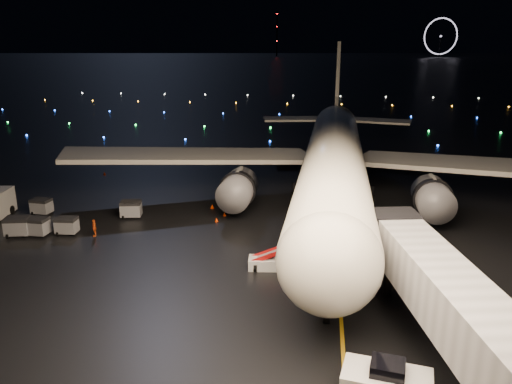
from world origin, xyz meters
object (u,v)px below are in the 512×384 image
pushback_tug (387,380)px  belt_loader (273,252)px  baggage_cart_1 (18,227)px  baggage_cart_2 (67,226)px  baggage_cart_0 (131,209)px  airliner (336,124)px  baggage_cart_4 (42,207)px  baggage_cart_3 (37,227)px  crew_c (94,228)px

pushback_tug → belt_loader: (-7.41, 14.97, 0.34)m
baggage_cart_1 → baggage_cart_2: size_ratio=1.12×
belt_loader → baggage_cart_0: 19.43m
belt_loader → baggage_cart_1: size_ratio=2.65×
baggage_cart_1 → baggage_cart_2: (4.44, 1.07, -0.10)m
airliner → baggage_cart_4: airliner is taller
baggage_cart_1 → baggage_cart_3: bearing=-1.1°
belt_loader → baggage_cart_4: size_ratio=2.92×
baggage_cart_0 → baggage_cart_2: 7.05m
baggage_cart_2 → crew_c: bearing=-6.6°
baggage_cart_2 → baggage_cart_4: bearing=134.3°
airliner → baggage_cart_2: airliner is taller
airliner → baggage_cart_1: airliner is taller
airliner → baggage_cart_3: (-28.54, -15.48, -8.16)m
belt_loader → baggage_cart_0: (-16.27, 10.61, -0.52)m
airliner → crew_c: 28.59m
airliner → pushback_tug: (2.24, -34.84, -7.97)m
pushback_tug → baggage_cart_0: (-23.69, 25.58, -0.19)m
belt_loader → baggage_cart_0: size_ratio=2.77×
airliner → baggage_cart_2: bearing=-148.7°
pushback_tug → baggage_cart_3: pushback_tug is taller
baggage_cart_1 → pushback_tug: bearing=-42.1°
baggage_cart_1 → baggage_cart_4: (-1.22, 6.34, -0.09)m
baggage_cart_3 → baggage_cart_4: bearing=119.0°
baggage_cart_1 → baggage_cart_3: size_ratio=1.05×
pushback_tug → baggage_cart_4: pushback_tug is taller
pushback_tug → crew_c: (-25.20, 19.89, -0.23)m
baggage_cart_3 → baggage_cart_4: 6.71m
baggage_cart_1 → baggage_cart_2: 4.57m
crew_c → pushback_tug: bearing=33.7°
baggage_cart_2 → baggage_cart_4: 7.73m
baggage_cart_0 → baggage_cart_2: baggage_cart_0 is taller
crew_c → baggage_cart_1: (-7.36, -0.87, 0.09)m
baggage_cart_2 → baggage_cart_3: bearing=-167.3°
baggage_cart_4 → baggage_cart_3: bearing=-57.4°
crew_c → baggage_cart_0: bearing=147.1°
belt_loader → baggage_cart_1: 25.47m
baggage_cart_4 → belt_loader: bearing=-15.4°
pushback_tug → baggage_cart_2: (-28.12, 20.09, -0.25)m
airliner → baggage_cart_3: airliner is taller
baggage_cart_2 → baggage_cart_4: (-5.66, 5.27, 0.02)m
baggage_cart_0 → baggage_cart_3: (-7.09, -6.22, -0.01)m
baggage_cart_0 → baggage_cart_4: 10.09m
pushback_tug → baggage_cart_0: 34.86m
airliner → crew_c: airliner is taller
belt_loader → airliner: bearing=70.5°
belt_loader → baggage_cart_4: belt_loader is taller
baggage_cart_3 → baggage_cart_4: (-2.99, 6.01, -0.04)m
baggage_cart_1 → baggage_cart_2: baggage_cart_1 is taller
pushback_tug → crew_c: size_ratio=2.68×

